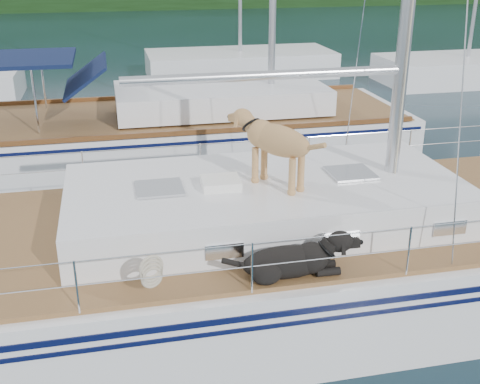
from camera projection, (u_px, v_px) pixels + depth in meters
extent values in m
plane|color=black|center=(208.00, 305.00, 8.47)|extent=(120.00, 120.00, 0.00)
cube|color=#595147|center=(115.00, 1.00, 50.03)|extent=(92.00, 1.00, 1.20)
cube|color=white|center=(208.00, 274.00, 8.28)|extent=(12.00, 3.80, 1.40)
cube|color=olive|center=(207.00, 226.00, 8.00)|extent=(11.52, 3.50, 0.06)
cube|color=white|center=(265.00, 200.00, 8.05)|extent=(5.20, 2.50, 0.55)
cylinder|color=silver|center=(267.00, 75.00, 7.42)|extent=(3.60, 0.12, 0.12)
cylinder|color=silver|center=(233.00, 245.00, 6.20)|extent=(10.56, 0.01, 0.01)
cylinder|color=silver|center=(187.00, 145.00, 9.36)|extent=(10.56, 0.01, 0.01)
cube|color=#1C3BB3|center=(143.00, 196.00, 8.85)|extent=(0.79, 0.63, 0.05)
cube|color=white|center=(221.00, 183.00, 7.70)|extent=(0.50, 0.42, 0.12)
torus|color=beige|center=(151.00, 267.00, 6.18)|extent=(0.36, 0.21, 0.34)
cube|color=white|center=(171.00, 142.00, 14.08)|extent=(11.00, 3.50, 1.30)
cube|color=olive|center=(170.00, 115.00, 13.83)|extent=(10.56, 3.29, 0.06)
cube|color=white|center=(221.00, 98.00, 13.94)|extent=(4.80, 2.30, 0.55)
cube|color=#101C46|center=(16.00, 59.00, 12.66)|extent=(2.40, 2.30, 0.08)
cube|color=white|center=(240.00, 65.00, 23.59)|extent=(7.20, 3.00, 1.10)
cube|color=white|center=(466.00, 71.00, 22.48)|extent=(6.40, 3.00, 1.10)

